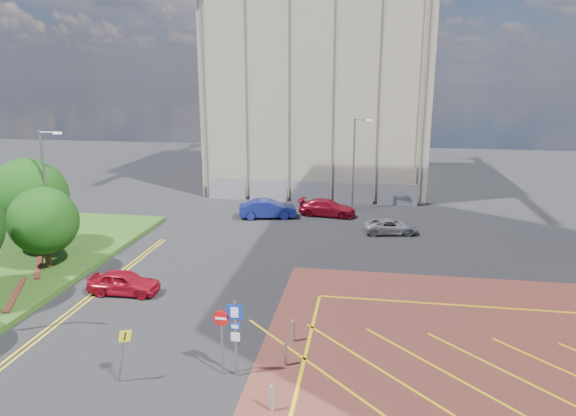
% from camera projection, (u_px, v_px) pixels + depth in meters
% --- Properties ---
extents(ground, '(140.00, 140.00, 0.00)m').
position_uv_depth(ground, '(217.00, 389.00, 19.41)').
color(ground, black).
rests_on(ground, ground).
extents(tree_c, '(4.00, 4.00, 4.90)m').
position_uv_depth(tree_c, '(44.00, 221.00, 30.24)').
color(tree_c, '#3D2B1C').
rests_on(tree_c, grass_bed).
extents(tree_d, '(5.00, 5.00, 6.08)m').
position_uv_depth(tree_d, '(29.00, 196.00, 33.40)').
color(tree_d, '#3D2B1C').
rests_on(tree_d, grass_bed).
extents(lamp_left_far, '(1.53, 0.16, 8.00)m').
position_uv_depth(lamp_left_far, '(47.00, 189.00, 31.93)').
color(lamp_left_far, '#9EA0A8').
rests_on(lamp_left_far, grass_bed).
extents(lamp_back, '(1.53, 0.16, 8.00)m').
position_uv_depth(lamp_back, '(355.00, 161.00, 44.46)').
color(lamp_back, '#9EA0A8').
rests_on(lamp_back, ground).
extents(sign_cluster, '(1.17, 0.12, 3.20)m').
position_uv_depth(sign_cluster, '(230.00, 330.00, 19.82)').
color(sign_cluster, '#9EA0A8').
rests_on(sign_cluster, ground).
extents(warning_sign, '(0.70, 0.41, 2.25)m').
position_uv_depth(warning_sign, '(123.00, 349.00, 19.47)').
color(warning_sign, '#9EA0A8').
rests_on(warning_sign, ground).
extents(bollard_row, '(0.14, 11.14, 0.90)m').
position_uv_depth(bollard_row, '(268.00, 412.00, 17.35)').
color(bollard_row, '#9EA0A8').
rests_on(bollard_row, forecourt).
extents(construction_building, '(21.20, 19.20, 22.00)m').
position_uv_depth(construction_building, '(322.00, 80.00, 54.89)').
color(construction_building, '#B1A890').
rests_on(construction_building, ground).
extents(construction_fence, '(21.60, 0.06, 2.00)m').
position_uv_depth(construction_fence, '(321.00, 192.00, 47.68)').
color(construction_fence, gray).
rests_on(construction_fence, ground).
extents(car_red_left, '(3.89, 1.64, 1.31)m').
position_uv_depth(car_red_left, '(124.00, 282.00, 27.75)').
color(car_red_left, '#A30D1F').
rests_on(car_red_left, ground).
extents(car_blue_back, '(4.97, 2.68, 1.56)m').
position_uv_depth(car_blue_back, '(268.00, 209.00, 42.59)').
color(car_blue_back, navy).
rests_on(car_blue_back, ground).
extents(car_red_back, '(4.99, 2.52, 1.39)m').
position_uv_depth(car_red_back, '(327.00, 208.00, 43.27)').
color(car_red_back, maroon).
rests_on(car_red_back, ground).
extents(car_silver_back, '(4.25, 2.49, 1.11)m').
position_uv_depth(car_silver_back, '(390.00, 226.00, 38.39)').
color(car_silver_back, '#A7A7AE').
rests_on(car_silver_back, ground).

